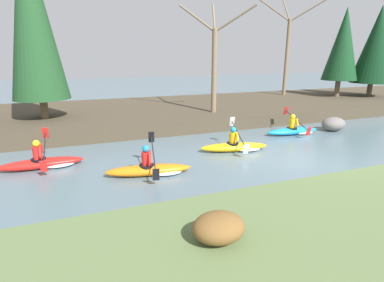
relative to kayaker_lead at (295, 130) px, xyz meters
name	(u,v)px	position (x,y,z in m)	size (l,w,h in m)	color
ground_plane	(303,161)	(-2.16, -3.20, -0.20)	(90.00, 90.00, 0.00)	slate
riverbank_far	(203,109)	(-2.16, 6.32, 0.13)	(44.00, 9.27, 0.67)	#473D2D
conifer_tree_left	(31,12)	(-11.33, 4.89, 5.41)	(2.63, 2.63, 8.93)	brown
conifer_tree_mid_left	(343,45)	(8.82, 6.23, 4.26)	(2.51, 2.51, 6.38)	brown
conifer_tree_centre	(377,45)	(11.26, 5.46, 4.24)	(3.07, 3.07, 6.53)	brown
bare_tree_upstream	(214,61)	(-2.70, 3.60, 3.20)	(3.21, 3.17, 5.79)	#7A664C
bare_tree_mid_upstream	(287,48)	(5.66, 8.51, 4.00)	(4.11, 4.06, 7.51)	#7A664C
shrub_clump_nearest	(219,227)	(-7.55, -7.32, 0.63)	(0.95, 0.79, 0.51)	brown
kayaker_lead	(295,130)	(0.00, 0.00, 0.00)	(2.79, 2.07, 1.20)	#1993D6
kayaker_middle	(237,146)	(-3.90, -1.33, 0.00)	(2.79, 2.06, 1.20)	yellow
kayaker_trailing	(152,169)	(-7.65, -2.59, 0.00)	(2.79, 2.06, 1.20)	orange
kayaker_far_back	(44,162)	(-10.95, -0.71, 0.00)	(2.77, 2.06, 1.20)	red
boulder_midstream	(333,124)	(2.33, -0.06, 0.15)	(1.24, 0.97, 0.70)	slate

